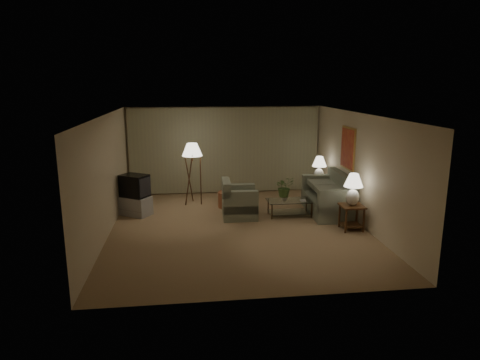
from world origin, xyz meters
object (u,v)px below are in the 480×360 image
at_px(side_table_near, 352,213).
at_px(floor_lamp, 193,172).
at_px(table_lamp_far, 319,166).
at_px(table_lamp_near, 353,187).
at_px(crt_tv, 135,186).
at_px(coffee_table, 290,205).
at_px(tv_cabinet, 136,206).
at_px(sofa, 327,198).
at_px(ottoman, 230,199).
at_px(armchair, 240,202).
at_px(vase, 284,198).
at_px(side_table_far, 318,187).

relative_size(side_table_near, floor_lamp, 0.34).
distance_m(table_lamp_far, floor_lamp, 3.68).
distance_m(table_lamp_near, floor_lamp, 4.56).
relative_size(side_table_near, table_lamp_near, 0.79).
height_order(table_lamp_near, crt_tv, table_lamp_near).
xyz_separation_m(coffee_table, floor_lamp, (-2.48, 1.45, 0.64)).
xyz_separation_m(table_lamp_near, tv_cabinet, (-5.20, 1.82, -0.80)).
xyz_separation_m(sofa, table_lamp_far, (0.15, 1.25, 0.60)).
bearing_deg(sofa, ottoman, -107.28).
distance_m(armchair, vase, 1.17).
xyz_separation_m(sofa, armchair, (-2.36, -0.05, -0.04)).
bearing_deg(armchair, coffee_table, -90.21).
bearing_deg(side_table_far, table_lamp_far, 180.00).
xyz_separation_m(table_lamp_near, vase, (-1.34, 1.25, -0.56)).
bearing_deg(floor_lamp, table_lamp_near, -36.35).
bearing_deg(side_table_near, vase, 137.01).
bearing_deg(coffee_table, armchair, 177.63).
bearing_deg(side_table_near, armchair, 152.51).
xyz_separation_m(table_lamp_near, floor_lamp, (-3.67, 2.70, -0.13)).
distance_m(side_table_near, ottoman, 3.49).
bearing_deg(crt_tv, side_table_near, 14.05).
distance_m(armchair, ottoman, 0.97).
bearing_deg(ottoman, table_lamp_near, -40.14).
bearing_deg(table_lamp_near, ottoman, 139.86).
xyz_separation_m(side_table_far, crt_tv, (-5.20, -0.78, 0.39)).
distance_m(side_table_far, tv_cabinet, 5.26).
xyz_separation_m(ottoman, vase, (1.33, -1.00, 0.28)).
bearing_deg(side_table_near, table_lamp_near, 172.87).
bearing_deg(ottoman, vase, -37.01).
bearing_deg(tv_cabinet, floor_lamp, 63.45).
bearing_deg(floor_lamp, side_table_far, -1.62).
distance_m(side_table_far, coffee_table, 1.80).
height_order(side_table_near, floor_lamp, floor_lamp).
bearing_deg(table_lamp_near, armchair, 152.51).
distance_m(table_lamp_far, ottoman, 2.81).
distance_m(table_lamp_far, vase, 1.98).
relative_size(side_table_near, coffee_table, 0.51).
xyz_separation_m(table_lamp_far, coffee_table, (-1.19, -1.35, -0.75)).
relative_size(sofa, armchair, 2.02).
bearing_deg(table_lamp_far, vase, -134.81).
height_order(sofa, armchair, sofa).
height_order(armchair, side_table_near, armchair).
bearing_deg(side_table_near, ottoman, 139.86).
height_order(armchair, table_lamp_far, table_lamp_far).
bearing_deg(tv_cabinet, coffee_table, 25.25).
bearing_deg(sofa, side_table_near, 8.72).
height_order(side_table_near, ottoman, side_table_near).
bearing_deg(ottoman, sofa, -19.66).
distance_m(tv_cabinet, floor_lamp, 1.89).
bearing_deg(table_lamp_far, side_table_far, 0.00).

